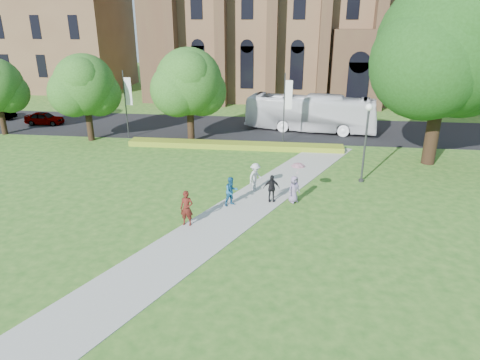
# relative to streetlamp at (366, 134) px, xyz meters

# --- Properties ---
(ground) EXTENTS (160.00, 160.00, 0.00)m
(ground) POSITION_rel_streetlamp_xyz_m (-7.50, -6.50, -3.30)
(ground) COLOR #285B1B
(ground) RESTS_ON ground
(road) EXTENTS (160.00, 10.00, 0.02)m
(road) POSITION_rel_streetlamp_xyz_m (-7.50, 13.50, -3.29)
(road) COLOR black
(road) RESTS_ON ground
(footpath) EXTENTS (15.58, 28.54, 0.04)m
(footpath) POSITION_rel_streetlamp_xyz_m (-7.50, -5.50, -3.28)
(footpath) COLOR #B2B2A8
(footpath) RESTS_ON ground
(flower_hedge) EXTENTS (18.00, 1.40, 0.45)m
(flower_hedge) POSITION_rel_streetlamp_xyz_m (-9.50, 6.70, -3.07)
(flower_hedge) COLOR gold
(flower_hedge) RESTS_ON ground
(building_west) EXTENTS (22.00, 14.00, 18.30)m
(building_west) POSITION_rel_streetlamp_xyz_m (-41.50, 35.50, 5.91)
(building_west) COLOR brown
(building_west) RESTS_ON ground
(streetlamp) EXTENTS (0.44, 0.44, 5.24)m
(streetlamp) POSITION_rel_streetlamp_xyz_m (0.00, 0.00, 0.00)
(streetlamp) COLOR #38383D
(streetlamp) RESTS_ON ground
(large_tree) EXTENTS (9.60, 9.60, 13.20)m
(large_tree) POSITION_rel_streetlamp_xyz_m (5.50, 4.50, 5.07)
(large_tree) COLOR #332114
(large_tree) RESTS_ON ground
(street_tree_0) EXTENTS (5.20, 5.20, 7.50)m
(street_tree_0) POSITION_rel_streetlamp_xyz_m (-22.50, 7.50, 1.58)
(street_tree_0) COLOR #332114
(street_tree_0) RESTS_ON ground
(street_tree_1) EXTENTS (5.60, 5.60, 8.05)m
(street_tree_1) POSITION_rel_streetlamp_xyz_m (-13.50, 8.00, 1.93)
(street_tree_1) COLOR #332114
(street_tree_1) RESTS_ON ground
(banner_pole_0) EXTENTS (0.70, 0.10, 6.00)m
(banner_pole_0) POSITION_rel_streetlamp_xyz_m (-5.39, 8.70, 0.09)
(banner_pole_0) COLOR #38383D
(banner_pole_0) RESTS_ON ground
(banner_pole_1) EXTENTS (0.70, 0.10, 6.00)m
(banner_pole_1) POSITION_rel_streetlamp_xyz_m (-19.39, 8.70, 0.09)
(banner_pole_1) COLOR #38383D
(banner_pole_1) RESTS_ON ground
(tour_coach) EXTENTS (12.64, 5.01, 3.43)m
(tour_coach) POSITION_rel_streetlamp_xyz_m (-3.06, 13.21, -1.56)
(tour_coach) COLOR silver
(tour_coach) RESTS_ON road
(car_0) EXTENTS (3.83, 1.59, 1.30)m
(car_0) POSITION_rel_streetlamp_xyz_m (-29.79, 12.46, -2.63)
(car_0) COLOR gray
(car_0) RESTS_ON road
(pedestrian_0) EXTENTS (0.72, 0.49, 1.91)m
(pedestrian_0) POSITION_rel_streetlamp_xyz_m (-10.06, -7.73, -2.30)
(pedestrian_0) COLOR #4B1711
(pedestrian_0) RESTS_ON footpath
(pedestrian_1) EXTENTS (1.07, 1.03, 1.73)m
(pedestrian_1) POSITION_rel_streetlamp_xyz_m (-8.09, -4.97, -2.39)
(pedestrian_1) COLOR #19557F
(pedestrian_1) RESTS_ON footpath
(pedestrian_2) EXTENTS (1.16, 1.32, 1.78)m
(pedestrian_2) POSITION_rel_streetlamp_xyz_m (-6.93, -2.46, -2.37)
(pedestrian_2) COLOR #B9B9B9
(pedestrian_2) RESTS_ON footpath
(pedestrian_3) EXTENTS (1.03, 0.57, 1.66)m
(pedestrian_3) POSITION_rel_streetlamp_xyz_m (-5.82, -4.08, -2.43)
(pedestrian_3) COLOR black
(pedestrian_3) RESTS_ON footpath
(pedestrian_4) EXTENTS (0.93, 0.92, 1.62)m
(pedestrian_4) POSITION_rel_streetlamp_xyz_m (-4.50, -4.05, -2.44)
(pedestrian_4) COLOR slate
(pedestrian_4) RESTS_ON footpath
(parasol) EXTENTS (1.02, 1.02, 0.70)m
(parasol) POSITION_rel_streetlamp_xyz_m (-4.32, -3.95, -1.28)
(parasol) COLOR #C78C94
(parasol) RESTS_ON pedestrian_4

